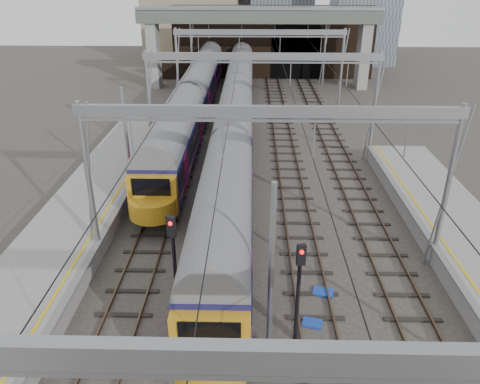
{
  "coord_description": "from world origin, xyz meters",
  "views": [
    {
      "loc": [
        -0.76,
        -11.46,
        13.05
      ],
      "look_at": [
        -1.3,
        10.9,
        2.4
      ],
      "focal_mm": 35.0,
      "sensor_mm": 36.0,
      "label": 1
    }
  ],
  "objects_px": {
    "signal_near_left": "(174,254)",
    "train_main": "(238,97)",
    "train_second": "(199,88)",
    "signal_near_centre": "(299,281)"
  },
  "relations": [
    {
      "from": "signal_near_left",
      "to": "train_main",
      "type": "bearing_deg",
      "value": 109.98
    },
    {
      "from": "train_main",
      "to": "train_second",
      "type": "relative_size",
      "value": 1.31
    },
    {
      "from": "train_main",
      "to": "signal_near_left",
      "type": "relative_size",
      "value": 13.31
    },
    {
      "from": "train_main",
      "to": "signal_near_centre",
      "type": "xyz_separation_m",
      "value": [
        3.05,
        -28.65,
        0.41
      ]
    },
    {
      "from": "train_main",
      "to": "train_second",
      "type": "xyz_separation_m",
      "value": [
        -4.0,
        3.56,
        0.03
      ]
    },
    {
      "from": "train_main",
      "to": "signal_near_centre",
      "type": "bearing_deg",
      "value": -83.93
    },
    {
      "from": "train_second",
      "to": "signal_near_left",
      "type": "height_order",
      "value": "train_second"
    },
    {
      "from": "signal_near_left",
      "to": "train_second",
      "type": "bearing_deg",
      "value": 117.86
    },
    {
      "from": "train_second",
      "to": "signal_near_centre",
      "type": "distance_m",
      "value": 32.97
    },
    {
      "from": "train_main",
      "to": "signal_near_left",
      "type": "bearing_deg",
      "value": -93.68
    }
  ]
}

